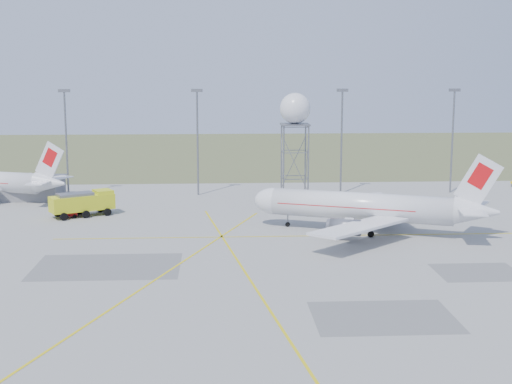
{
  "coord_description": "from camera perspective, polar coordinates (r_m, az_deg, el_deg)",
  "views": [
    {
      "loc": [
        -6.27,
        -71.34,
        24.06
      ],
      "look_at": [
        -0.14,
        40.0,
        4.91
      ],
      "focal_mm": 50.0,
      "sensor_mm": 36.0,
      "label": 1
    }
  ],
  "objects": [
    {
      "name": "fire_truck",
      "position": [
        121.92,
        -13.61,
        -0.96
      ],
      "size": [
        10.74,
        7.98,
        4.14
      ],
      "rotation": [
        0.0,
        0.0,
        0.5
      ],
      "color": "#CAD218",
      "rests_on": "ground"
    },
    {
      "name": "radar_tower",
      "position": [
        129.0,
        3.12,
        4.02
      ],
      "size": [
        5.53,
        5.53,
        20.03
      ],
      "color": "slate",
      "rests_on": "ground"
    },
    {
      "name": "airliner_main",
      "position": [
        107.54,
        8.73,
        -1.21
      ],
      "size": [
        35.38,
        33.14,
        12.5
      ],
      "rotation": [
        0.0,
        0.0,
        2.76
      ],
      "color": "silver",
      "rests_on": "ground"
    },
    {
      "name": "mast_c",
      "position": [
        139.98,
        6.87,
        4.76
      ],
      "size": [
        2.2,
        0.5,
        20.5
      ],
      "color": "slate",
      "rests_on": "ground"
    },
    {
      "name": "baggage_tug",
      "position": [
        121.64,
        -14.62,
        -1.68
      ],
      "size": [
        2.27,
        1.9,
        1.65
      ],
      "rotation": [
        0.0,
        0.0,
        0.1
      ],
      "color": "#A00B0E",
      "rests_on": "ground"
    },
    {
      "name": "building_grey",
      "position": [
        142.49,
        -18.88,
        0.3
      ],
      "size": [
        19.0,
        10.0,
        3.9
      ],
      "color": "slate",
      "rests_on": "ground"
    },
    {
      "name": "mast_b",
      "position": [
        137.91,
        -4.71,
        4.72
      ],
      "size": [
        2.2,
        0.5,
        20.5
      ],
      "color": "slate",
      "rests_on": "ground"
    },
    {
      "name": "ground",
      "position": [
        75.55,
        1.8,
        -8.83
      ],
      "size": [
        400.0,
        400.0,
        0.0
      ],
      "primitive_type": "plane",
      "color": "#9E9D99",
      "rests_on": "ground"
    },
    {
      "name": "mast_a",
      "position": [
        140.82,
        -14.96,
        4.53
      ],
      "size": [
        2.2,
        0.5,
        20.5
      ],
      "color": "slate",
      "rests_on": "ground"
    },
    {
      "name": "mast_d",
      "position": [
        145.42,
        15.46,
        4.66
      ],
      "size": [
        2.2,
        0.5,
        20.5
      ],
      "color": "slate",
      "rests_on": "ground"
    },
    {
      "name": "grass_strip",
      "position": [
        212.79,
        -1.45,
        3.25
      ],
      "size": [
        400.0,
        120.0,
        0.03
      ],
      "primitive_type": "cube",
      "color": "#566638",
      "rests_on": "ground"
    }
  ]
}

